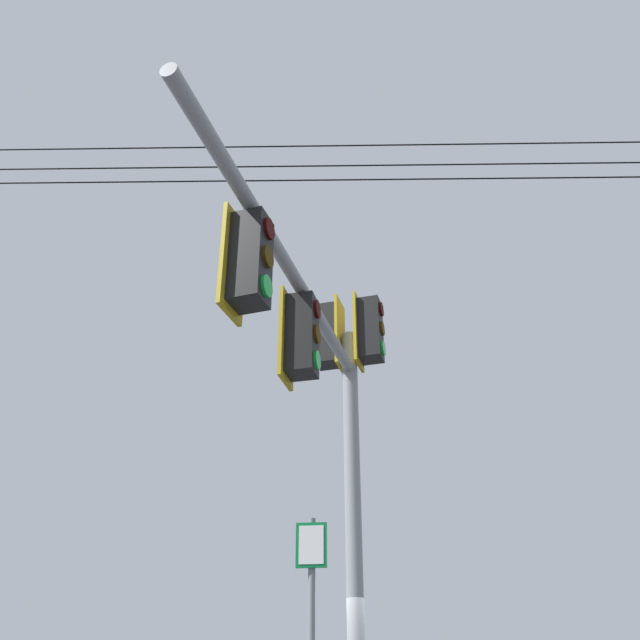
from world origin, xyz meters
The scene contains 2 objects.
signal_mast_assembly centered at (-0.96, 1.19, 4.60)m, with size 4.75×3.43×6.43m.
overhead_wire_span centered at (-0.53, -0.83, 8.92)m, with size 11.01×30.51×1.49m.
Camera 1 is at (-8.03, 3.48, 1.36)m, focal length 39.57 mm.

